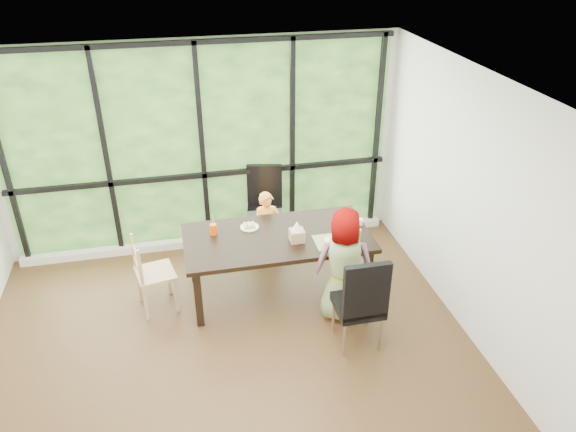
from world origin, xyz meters
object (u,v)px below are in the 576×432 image
(orange_cup, at_px, (213,229))
(plate_far, at_px, (250,227))
(tissue_box, at_px, (297,235))
(child_older, at_px, (346,265))
(child_toddler, at_px, (267,229))
(white_mug, at_px, (360,222))
(chair_interior_leather, at_px, (358,299))
(chair_end_beech, at_px, (155,273))
(plate_near, at_px, (334,240))
(dining_table, at_px, (278,264))
(green_cup, at_px, (357,235))
(chair_window_leather, at_px, (265,209))

(orange_cup, bearing_deg, plate_far, 7.82)
(tissue_box, bearing_deg, child_older, -46.01)
(child_toddler, relative_size, white_mug, 13.30)
(child_toddler, relative_size, tissue_box, 6.24)
(chair_interior_leather, distance_m, chair_end_beech, 2.25)
(plate_near, distance_m, white_mug, 0.49)
(white_mug, bearing_deg, tissue_box, -166.41)
(child_older, distance_m, white_mug, 0.75)
(dining_table, relative_size, chair_end_beech, 2.33)
(child_toddler, xyz_separation_m, green_cup, (0.85, -0.90, 0.33))
(orange_cup, height_order, green_cup, green_cup)
(dining_table, distance_m, chair_interior_leather, 1.22)
(dining_table, bearing_deg, chair_end_beech, 179.90)
(child_toddler, bearing_deg, chair_window_leather, 83.86)
(chair_window_leather, distance_m, orange_cup, 1.16)
(chair_interior_leather, relative_size, orange_cup, 8.53)
(child_older, bearing_deg, child_toddler, -50.64)
(child_older, height_order, tissue_box, child_older)
(dining_table, xyz_separation_m, chair_window_leather, (0.04, 1.05, 0.17))
(green_cup, bearing_deg, tissue_box, 168.80)
(green_cup, relative_size, white_mug, 1.85)
(chair_interior_leather, bearing_deg, plate_near, -88.09)
(dining_table, xyz_separation_m, chair_end_beech, (-1.38, 0.00, 0.08))
(chair_window_leather, xyz_separation_m, child_toddler, (-0.04, -0.42, -0.05))
(dining_table, relative_size, plate_near, 9.85)
(chair_window_leather, relative_size, plate_near, 5.08)
(plate_near, bearing_deg, chair_window_leather, 113.03)
(child_older, xyz_separation_m, white_mug, (0.37, 0.63, 0.13))
(chair_end_beech, distance_m, orange_cup, 0.80)
(chair_interior_leather, relative_size, white_mug, 14.73)
(child_older, xyz_separation_m, orange_cup, (-1.31, 0.78, 0.16))
(plate_near, xyz_separation_m, green_cup, (0.26, -0.04, 0.06))
(chair_interior_leather, height_order, green_cup, chair_interior_leather)
(child_toddler, xyz_separation_m, child_older, (0.62, -1.21, 0.17))
(plate_far, height_order, plate_near, same)
(chair_end_beech, bearing_deg, tissue_box, -107.04)
(dining_table, height_order, green_cup, green_cup)
(chair_interior_leather, xyz_separation_m, child_older, (0.00, 0.45, 0.11))
(chair_window_leather, height_order, plate_near, chair_window_leather)
(chair_window_leather, bearing_deg, orange_cup, -119.24)
(dining_table, xyz_separation_m, green_cup, (0.85, -0.27, 0.44))
(plate_far, xyz_separation_m, plate_near, (0.87, -0.49, -0.00))
(chair_window_leather, relative_size, white_mug, 14.73)
(child_toddler, bearing_deg, tissue_box, -76.38)
(child_older, bearing_deg, tissue_box, -33.64)
(chair_end_beech, distance_m, plate_near, 2.01)
(chair_end_beech, height_order, plate_near, chair_end_beech)
(chair_window_leather, distance_m, white_mug, 1.40)
(dining_table, distance_m, plate_near, 0.74)
(child_older, relative_size, plate_far, 6.06)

